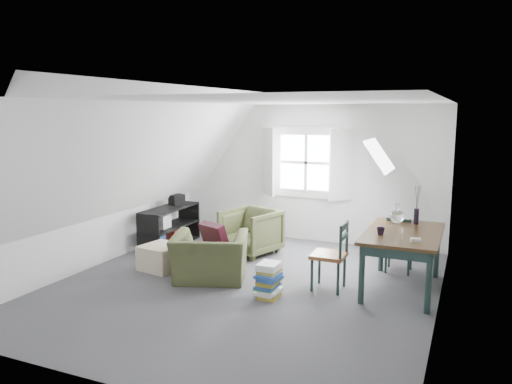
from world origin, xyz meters
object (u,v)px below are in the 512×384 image
at_px(dining_table, 403,240).
at_px(dining_chair_near, 332,255).
at_px(armchair_near, 210,280).
at_px(media_shelf, 168,228).
at_px(magazine_stack, 269,280).
at_px(ottoman, 162,257).
at_px(dining_chair_far, 399,243).
at_px(armchair_far, 251,254).

bearing_deg(dining_table, dining_chair_near, -159.74).
xyz_separation_m(armchair_near, media_shelf, (-1.57, 1.34, 0.31)).
xyz_separation_m(armchair_near, magazine_stack, (1.02, -0.29, 0.23)).
height_order(ottoman, magazine_stack, magazine_stack).
height_order(ottoman, dining_chair_near, dining_chair_near).
bearing_deg(armchair_near, dining_table, 175.41).
relative_size(ottoman, dining_chair_near, 0.60).
bearing_deg(media_shelf, dining_chair_far, -3.00).
bearing_deg(magazine_stack, media_shelf, 147.89).
relative_size(armchair_near, armchair_far, 1.22).
distance_m(ottoman, dining_chair_far, 3.56).
xyz_separation_m(dining_chair_far, dining_chair_near, (-0.73, -1.12, 0.04)).
distance_m(media_shelf, magazine_stack, 3.06).
relative_size(armchair_far, dining_chair_near, 0.90).
distance_m(armchair_near, dining_chair_near, 1.77).
xyz_separation_m(ottoman, magazine_stack, (1.93, -0.43, 0.04)).
relative_size(dining_chair_near, magazine_stack, 2.08).
bearing_deg(dining_chair_near, ottoman, -68.76).
distance_m(ottoman, magazine_stack, 1.97).
distance_m(armchair_far, dining_table, 2.76).
distance_m(ottoman, media_shelf, 1.37).
bearing_deg(ottoman, dining_chair_far, 21.22).
xyz_separation_m(armchair_far, dining_table, (2.56, -0.76, 0.69)).
relative_size(armchair_near, dining_chair_far, 1.21).
distance_m(armchair_near, armchair_far, 1.44).
height_order(ottoman, media_shelf, media_shelf).
relative_size(ottoman, dining_table, 0.35).
distance_m(armchair_far, ottoman, 1.59).
distance_m(armchair_near, magazine_stack, 1.08).
relative_size(armchair_near, magazine_stack, 2.28).
bearing_deg(media_shelf, dining_chair_near, -21.93).
xyz_separation_m(dining_table, dining_chair_near, (-0.87, -0.38, -0.21)).
distance_m(dining_chair_far, media_shelf, 3.98).
xyz_separation_m(media_shelf, magazine_stack, (2.59, -1.62, -0.09)).
xyz_separation_m(dining_chair_near, magazine_stack, (-0.66, -0.60, -0.26)).
bearing_deg(ottoman, dining_chair_near, 3.60).
xyz_separation_m(dining_table, dining_chair_far, (-0.14, 0.75, -0.25)).
xyz_separation_m(dining_chair_far, media_shelf, (-3.98, -0.10, -0.13)).
bearing_deg(armchair_near, armchair_far, -109.04).
height_order(armchair_near, media_shelf, media_shelf).
distance_m(armchair_near, ottoman, 0.94).
height_order(dining_chair_far, magazine_stack, dining_chair_far).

